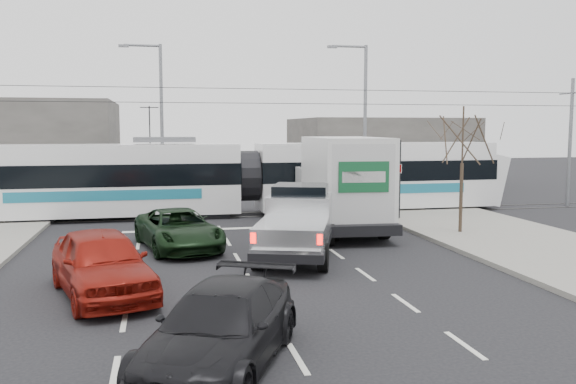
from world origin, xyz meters
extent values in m
plane|color=black|center=(0.00, 0.00, 0.00)|extent=(120.00, 120.00, 0.00)
cube|color=gray|center=(9.00, 0.00, 0.07)|extent=(6.00, 60.00, 0.15)
cube|color=#33302D|center=(0.00, 10.00, 0.01)|extent=(60.00, 1.60, 0.03)
cube|color=slate|center=(-14.00, 22.00, 3.00)|extent=(14.00, 10.00, 6.00)
cube|color=slate|center=(12.00, 24.00, 2.50)|extent=(12.00, 10.00, 5.00)
cylinder|color=#47382B|center=(7.60, 2.50, 1.52)|extent=(0.14, 0.14, 2.75)
cylinder|color=#47382B|center=(7.60, 2.50, 4.03)|extent=(0.07, 0.07, 2.25)
cylinder|color=black|center=(6.60, 6.50, 1.95)|extent=(0.12, 0.12, 3.60)
cube|color=black|center=(6.40, 6.50, 3.25)|extent=(0.28, 0.28, 0.95)
cylinder|color=#FF0C07|center=(6.25, 6.50, 3.55)|extent=(0.06, 0.20, 0.20)
cylinder|color=orange|center=(6.25, 6.50, 3.25)|extent=(0.06, 0.20, 0.20)
cylinder|color=#05330C|center=(6.25, 6.50, 2.95)|extent=(0.06, 0.20, 0.20)
cube|color=white|center=(6.58, 6.35, 2.45)|extent=(0.02, 0.30, 0.40)
cylinder|color=slate|center=(7.50, 14.00, 4.50)|extent=(0.20, 0.20, 9.00)
cylinder|color=slate|center=(6.50, 14.00, 8.90)|extent=(2.00, 0.14, 0.14)
cube|color=slate|center=(5.50, 14.00, 8.85)|extent=(0.55, 0.25, 0.14)
cylinder|color=slate|center=(-4.00, 16.00, 4.50)|extent=(0.20, 0.20, 9.00)
cylinder|color=slate|center=(-5.00, 16.00, 8.90)|extent=(2.00, 0.14, 0.14)
cube|color=slate|center=(-6.00, 16.00, 8.85)|extent=(0.55, 0.25, 0.14)
cylinder|color=black|center=(0.00, 10.00, 5.50)|extent=(60.00, 0.03, 0.03)
cylinder|color=black|center=(0.00, 10.00, 6.20)|extent=(60.00, 0.03, 0.03)
cylinder|color=slate|center=(18.00, 10.00, 3.50)|extent=(0.20, 0.20, 7.00)
cube|color=white|center=(-6.60, 9.96, 0.99)|extent=(12.35, 2.75, 1.49)
cube|color=black|center=(-6.60, 9.96, 2.14)|extent=(12.41, 2.77, 1.02)
cube|color=white|center=(-6.60, 9.96, 3.06)|extent=(12.35, 2.64, 0.95)
cube|color=#1C718C|center=(-6.58, 8.66, 1.26)|extent=(8.62, 0.14, 0.48)
cube|color=white|center=(6.79, 10.14, 0.99)|extent=(12.35, 2.75, 1.49)
cube|color=black|center=(6.79, 10.14, 2.14)|extent=(12.41, 2.77, 1.02)
cube|color=white|center=(6.79, 10.14, 3.06)|extent=(12.35, 2.64, 0.95)
cube|color=#1C718C|center=(6.80, 8.84, 1.26)|extent=(8.62, 0.14, 0.48)
cylinder|color=black|center=(0.09, 10.05, 1.94)|extent=(0.99, 2.49, 2.48)
cube|color=slate|center=(-3.92, 10.00, 3.75)|extent=(2.89, 1.59, 0.24)
cube|color=black|center=(-9.95, 9.92, 0.17)|extent=(1.94, 2.22, 0.34)
cube|color=black|center=(-1.91, 10.03, 0.17)|extent=(1.94, 2.22, 0.34)
cube|color=black|center=(2.10, 10.08, 0.17)|extent=(1.94, 2.22, 0.34)
cube|color=black|center=(10.13, 10.19, 0.17)|extent=(1.94, 2.22, 0.34)
cube|color=black|center=(0.28, -0.17, 0.60)|extent=(4.10, 6.68, 0.27)
cube|color=silver|center=(0.65, 0.91, 1.36)|extent=(2.88, 3.20, 1.25)
cube|color=black|center=(0.69, 1.01, 2.01)|extent=(2.36, 2.39, 0.60)
cube|color=silver|center=(1.14, 2.34, 1.11)|extent=(2.33, 1.74, 0.60)
cube|color=silver|center=(-0.16, -1.48, 1.03)|extent=(2.94, 3.38, 0.71)
cube|color=silver|center=(-0.70, -3.03, 0.74)|extent=(1.96, 0.83, 0.20)
cube|color=#FF0C07|center=(-1.56, -2.60, 1.14)|extent=(0.17, 0.13, 0.30)
cube|color=#FF0C07|center=(0.25, -3.22, 1.14)|extent=(0.17, 0.13, 0.30)
cylinder|color=black|center=(-0.01, 2.07, 0.44)|extent=(0.57, 0.92, 0.87)
cylinder|color=black|center=(1.89, 1.42, 0.44)|extent=(0.57, 0.92, 0.87)
cylinder|color=black|center=(-1.32, -1.75, 0.44)|extent=(0.57, 0.92, 0.87)
cylinder|color=black|center=(0.58, -2.40, 0.44)|extent=(0.57, 0.92, 0.87)
cube|color=black|center=(3.24, 4.62, 0.62)|extent=(3.11, 7.97, 0.39)
cube|color=white|center=(3.40, 7.60, 1.57)|extent=(2.65, 2.02, 1.79)
cube|color=black|center=(3.41, 7.75, 2.24)|extent=(2.27, 1.37, 0.67)
cube|color=silver|center=(3.19, 3.84, 2.27)|extent=(2.97, 5.47, 3.30)
cube|color=silver|center=(3.05, 1.20, 2.27)|extent=(2.36, 0.18, 2.91)
cube|color=#114E29|center=(3.05, 1.15, 2.53)|extent=(1.88, 0.12, 1.12)
cube|color=black|center=(3.04, 0.95, 0.50)|extent=(2.43, 0.41, 0.20)
cylinder|color=black|center=(2.19, 7.19, 0.50)|extent=(0.39, 1.02, 1.01)
cylinder|color=black|center=(4.55, 7.06, 0.50)|extent=(0.39, 1.02, 1.01)
cylinder|color=black|center=(1.94, 2.50, 0.56)|extent=(0.40, 1.14, 1.12)
cylinder|color=black|center=(4.30, 2.37, 0.56)|extent=(0.40, 1.14, 1.12)
cube|color=black|center=(3.44, 4.23, 0.62)|extent=(2.53, 5.82, 0.28)
cube|color=black|center=(3.52, 5.25, 1.42)|extent=(2.23, 2.53, 1.30)
cube|color=black|center=(3.53, 5.36, 2.10)|extent=(1.91, 1.83, 0.62)
cube|color=black|center=(3.62, 6.61, 1.16)|extent=(2.07, 1.17, 0.62)
cube|color=black|center=(3.35, 2.99, 1.08)|extent=(2.25, 2.70, 0.74)
cube|color=silver|center=(3.23, 1.52, 0.77)|extent=(1.94, 0.35, 0.20)
cube|color=#590505|center=(2.32, 1.70, 1.19)|extent=(0.17, 0.10, 0.32)
cube|color=#590505|center=(4.16, 1.56, 1.19)|extent=(0.17, 0.10, 0.32)
cylinder|color=black|center=(2.62, 6.12, 0.45)|extent=(0.39, 0.93, 0.91)
cylinder|color=black|center=(4.54, 5.97, 0.45)|extent=(0.39, 0.93, 0.91)
cylinder|color=black|center=(2.34, 2.50, 0.45)|extent=(0.39, 0.93, 0.91)
cylinder|color=black|center=(4.26, 2.35, 0.45)|extent=(0.39, 0.93, 0.91)
imported|color=black|center=(-3.55, 2.00, 0.71)|extent=(3.37, 5.46, 1.41)
imported|color=maroon|center=(-5.65, -3.80, 0.86)|extent=(3.40, 5.42, 1.72)
imported|color=black|center=(-3.14, -9.10, 0.72)|extent=(3.92, 5.38, 1.45)
camera|label=1|loc=(-4.14, -19.71, 4.29)|focal=38.00mm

